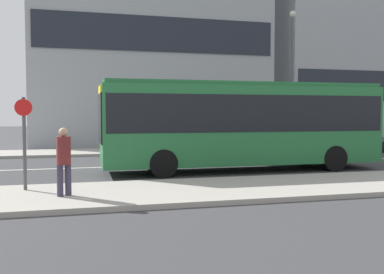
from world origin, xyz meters
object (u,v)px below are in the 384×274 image
object	(u,v)px
city_bus	(242,120)
parked_car_0	(354,141)
pedestrian_near_stop	(64,157)
bus_stop_sign	(24,136)
street_lamp	(292,66)

from	to	relation	value
city_bus	parked_car_0	distance (m)	10.59
pedestrian_near_stop	bus_stop_sign	distance (m)	1.60
city_bus	pedestrian_near_stop	size ratio (longest dim) A/B	6.25
street_lamp	city_bus	bearing A→B (deg)	-128.51
city_bus	parked_car_0	world-z (taller)	city_bus
pedestrian_near_stop	bus_stop_sign	world-z (taller)	bus_stop_sign
pedestrian_near_stop	parked_car_0	bearing A→B (deg)	13.88
city_bus	bus_stop_sign	world-z (taller)	city_bus
city_bus	bus_stop_sign	xyz separation A→B (m)	(-7.31, -3.15, -0.32)
city_bus	street_lamp	world-z (taller)	street_lamp
street_lamp	bus_stop_sign	bearing A→B (deg)	-141.28
parked_car_0	bus_stop_sign	size ratio (longest dim) A/B	1.60
parked_car_0	pedestrian_near_stop	xyz separation A→B (m)	(-15.14, -9.92, 0.46)
street_lamp	pedestrian_near_stop	bearing A→B (deg)	-136.15
city_bus	pedestrian_near_stop	world-z (taller)	city_bus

